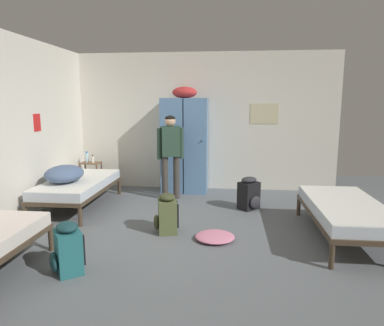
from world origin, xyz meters
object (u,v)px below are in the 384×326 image
Objects in this scene: bed_left_rear at (78,185)px; backpack_teal at (67,249)px; bed_right at (346,210)px; bedding_heap at (64,174)px; clothes_pile_pink at (215,237)px; backpack_black at (249,194)px; person_traveler at (170,149)px; locker_bank at (185,143)px; lotion_bottle at (93,159)px; backpack_olive at (167,214)px; shelf_unit at (91,173)px; water_bottle at (87,157)px.

backpack_teal is at bearing -68.97° from bed_left_rear.
bedding_heap is (-4.19, 0.74, 0.25)m from bed_right.
bed_right is at bearing -13.64° from bed_left_rear.
bedding_heap reaches higher than clothes_pile_pink.
bed_right is 1.67m from backpack_black.
locker_bank is at bearing 72.31° from person_traveler.
lotion_bottle is 3.53m from clothes_pile_pink.
bed_right is 3.14m from person_traveler.
lotion_bottle is at bearing 131.09° from backpack_olive.
shelf_unit is (-1.92, -0.10, -0.62)m from locker_bank.
bed_left_rear is at bearing -176.34° from backpack_black.
water_bottle is at bearing 109.10° from backpack_teal.
bed_left_rear is at bearing -78.07° from shelf_unit.
bedding_heap is at bearing 156.98° from backpack_olive.
backpack_teal is at bearing -102.55° from locker_bank.
bedding_heap is at bearing -149.67° from person_traveler.
person_traveler is 2.80× the size of backpack_black.
locker_bank is 3.36m from bed_right.
clothes_pile_pink is at bearing -41.83° from water_bottle.
backpack_teal is at bearing -64.12° from bedding_heap.
backpack_olive is (1.81, -0.77, -0.37)m from bedding_heap.
water_bottle is at bearing 138.17° from clothes_pile_pink.
bed_left_rear is (0.25, -1.18, 0.04)m from shelf_unit.
backpack_teal is at bearing -158.03° from bed_right.
person_traveler is at bearing -15.41° from lotion_bottle.
backpack_teal is (1.13, -3.46, -0.09)m from shelf_unit.
backpack_teal is 1.51m from backpack_olive.
backpack_black is (2.89, 0.19, -0.12)m from bed_left_rear.
lotion_bottle reaches higher than shelf_unit.
backpack_black is at bearing -17.34° from lotion_bottle.
backpack_black is (1.41, -0.50, -0.67)m from person_traveler.
backpack_black is 1.07× the size of clothes_pile_pink.
bed_left_rear is at bearing 166.36° from bed_right.
locker_bank is 1.88m from lotion_bottle.
bedding_heap is 2.74m from clothes_pile_pink.
bed_left_rear is 11.89× the size of lotion_bottle.
clothes_pile_pink is (0.67, -0.20, -0.22)m from backpack_olive.
person_traveler is 2.80× the size of backpack_teal.
bedding_heap reaches higher than backpack_olive.
lotion_bottle is (-0.07, 1.39, 0.01)m from bedding_heap.
shelf_unit is at bearing 95.56° from bedding_heap.
shelf_unit is at bearing 162.36° from backpack_black.
lotion_bottle is (0.07, -0.04, 0.30)m from shelf_unit.
bedding_heap is (-1.78, -1.52, -0.34)m from locker_bank.
bedding_heap reaches higher than lotion_bottle.
bed_left_rear is at bearing 65.57° from bedding_heap.
locker_bank is at bearing 2.84° from shelf_unit.
backpack_olive is at bearing -89.16° from locker_bank.
person_traveler is at bearing 24.88° from bed_left_rear.
shelf_unit is 4.84m from bed_right.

